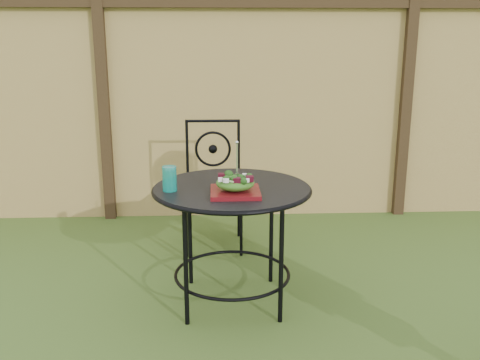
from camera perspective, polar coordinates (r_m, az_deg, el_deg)
The scene contains 8 objects.
ground at distance 2.91m, azimuth 5.06°, elevation -17.36°, with size 60.00×60.00×0.00m, color #2B4A18.
fence at distance 4.69m, azimuth 1.75°, elevation 7.45°, with size 8.00×0.12×1.90m.
patio_table at distance 3.12m, azimuth -0.87°, elevation -3.17°, with size 0.92×0.92×0.72m.
patio_chair at distance 4.06m, azimuth -2.87°, elevation -0.11°, with size 0.46×0.46×0.95m.
salad_plate at distance 2.93m, azimuth -0.51°, elevation -1.30°, with size 0.27×0.27×0.02m, color #4B0A0C.
salad at distance 2.92m, azimuth -0.51°, elevation -0.32°, with size 0.21×0.21×0.08m, color #235614.
fork at distance 2.89m, azimuth -0.32°, elevation 2.18°, with size 0.01×0.01×0.18m, color silver.
drinking_glass at distance 3.01m, azimuth -7.53°, elevation 0.15°, with size 0.08×0.08×0.14m, color #0B8779.
Camera 1 is at (-0.36, -2.44, 1.55)m, focal length 40.00 mm.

